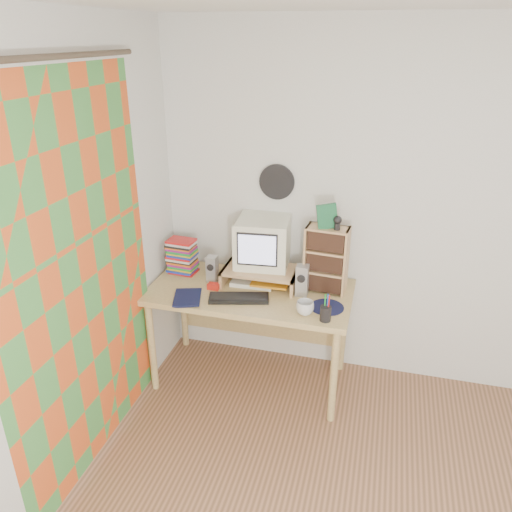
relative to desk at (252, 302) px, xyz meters
The scene contains 20 objects.
back_wall 1.25m from the desk, 16.59° to the left, with size 3.50×3.50×0.00m, color silver.
left_wall 1.73m from the desk, 116.51° to the right, with size 3.50×3.50×0.00m, color silver.
curtain 1.29m from the desk, 125.22° to the right, with size 2.20×2.20×0.00m, color #D8521E.
wall_disc 0.87m from the desk, 70.78° to the left, with size 0.25×0.25×0.02m, color black.
desk is the anchor object (origin of this frame).
monitor_riser 0.24m from the desk, 36.34° to the left, with size 0.52×0.30×0.12m.
crt_monitor 0.43m from the desk, 62.06° to the left, with size 0.35×0.35×0.34m, color silver.
speaker_left 0.37m from the desk, behind, with size 0.07×0.07×0.19m, color #A6A5AA.
speaker_right 0.43m from the desk, ahead, with size 0.08×0.08×0.22m, color #A6A5AA.
keyboard 0.27m from the desk, 98.01° to the right, with size 0.40×0.13×0.03m, color black.
dvd_stack 0.62m from the desk, behind, with size 0.19×0.14×0.28m, color brown, non-canonical shape.
cd_rack 0.62m from the desk, ahead, with size 0.28×0.15×0.47m, color tan.
mug 0.54m from the desk, 34.30° to the right, with size 0.11×0.11×0.09m, color silver.
diary 0.58m from the desk, 144.19° to the right, with size 0.22×0.16×0.04m, color #0F1337.
mousepad 0.59m from the desk, 17.31° to the right, with size 0.22×0.22×0.00m, color black.
pen_cup 0.68m from the desk, 30.87° to the right, with size 0.07×0.07×0.14m, color black, non-canonical shape.
papers 0.17m from the desk, 46.03° to the left, with size 0.30×0.22×0.04m, color white, non-canonical shape.
red_box 0.31m from the desk, 154.17° to the right, with size 0.08×0.05×0.04m, color red.
game_box 0.84m from the desk, ahead, with size 0.13×0.03×0.16m, color #1B6039.
webcam 0.86m from the desk, ahead, with size 0.06×0.06×0.09m, color black, non-canonical shape.
Camera 1 is at (-0.20, -1.57, 2.38)m, focal length 35.00 mm.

